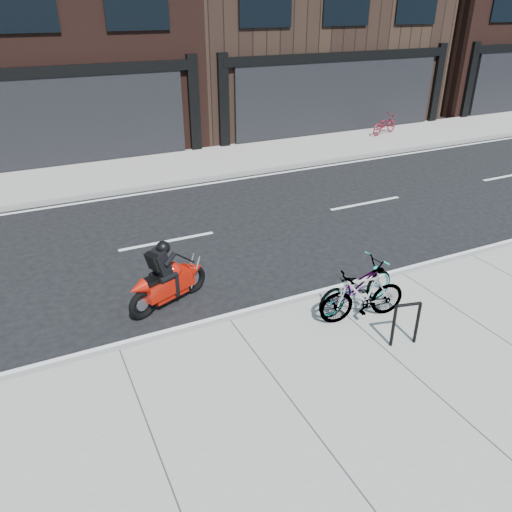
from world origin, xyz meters
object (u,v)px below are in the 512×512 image
bike_rack (406,320)px  bicycle_rear (363,295)px  bicycle_front (356,286)px  motorcycle (171,278)px  bicycle_far (384,124)px

bike_rack → bicycle_rear: bearing=101.3°
bicycle_front → bike_rack: bearing=175.3°
bicycle_rear → motorcycle: (-2.87, 2.19, -0.06)m
bicycle_rear → motorcycle: size_ratio=0.93×
motorcycle → bike_rack: bearing=-68.3°
bicycle_front → bicycle_far: size_ratio=1.11×
bicycle_far → bike_rack: bearing=125.3°
bike_rack → bicycle_front: bicycle_front is taller
bike_rack → motorcycle: size_ratio=0.46×
bicycle_rear → bike_rack: bearing=19.9°
bicycle_rear → bicycle_far: size_ratio=1.03×
bicycle_front → bicycle_far: bicycle_front is taller
bike_rack → bicycle_rear: (-0.19, 0.94, 0.02)m
bike_rack → bicycle_front: bearing=93.0°
bike_rack → bicycle_far: 15.22m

